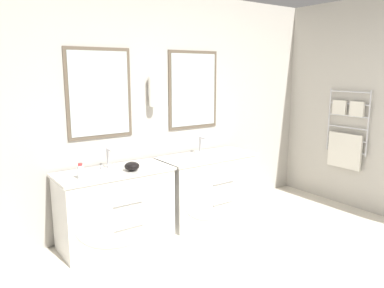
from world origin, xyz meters
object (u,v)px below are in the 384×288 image
toiletry_bottle (81,171)px  amenity_bowl (132,166)px  vanity_right (209,187)px  vanity_left (117,208)px

toiletry_bottle → amenity_bowl: bearing=-2.5°
vanity_right → toiletry_bottle: toiletry_bottle is taller
vanity_right → toiletry_bottle: (-1.53, -0.05, 0.45)m
vanity_left → toiletry_bottle: bearing=-171.7°
amenity_bowl → toiletry_bottle: bearing=177.5°
toiletry_bottle → amenity_bowl: (0.51, -0.02, -0.02)m
vanity_left → amenity_bowl: size_ratio=7.60×
toiletry_bottle → amenity_bowl: toiletry_bottle is taller
vanity_right → amenity_bowl: 1.11m
vanity_right → amenity_bowl: amenity_bowl is taller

